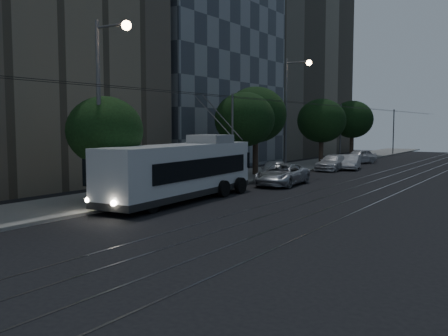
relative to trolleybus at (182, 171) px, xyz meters
name	(u,v)px	position (x,y,z in m)	size (l,w,h in m)	color
ground	(213,218)	(4.10, -3.12, -1.58)	(120.00, 120.00, 0.00)	black
sidewalk	(273,171)	(-3.40, 16.88, -1.51)	(5.00, 90.00, 0.15)	gray
tram_rails	(394,179)	(6.60, 16.88, -1.57)	(4.52, 90.00, 0.02)	gray
overhead_wires	(301,131)	(-0.87, 16.88, 1.89)	(2.23, 90.00, 6.00)	black
building_glass_mid	(180,29)	(-14.90, 18.88, 11.84)	(14.40, 18.40, 26.80)	#3E454F
building_tan_far	(274,22)	(-14.90, 38.88, 15.84)	(14.40, 22.40, 34.80)	gray
trolleybus	(182,171)	(0.00, 0.00, 0.00)	(3.16, 11.55, 5.63)	silver
pickup_silver	(282,175)	(1.40, 8.92, -0.87)	(2.36, 5.11, 1.42)	silver
car_white_a	(274,170)	(-0.20, 10.88, -0.83)	(1.77, 4.39, 1.50)	silver
car_white_b	(332,163)	(0.33, 20.88, -0.90)	(1.90, 4.67, 1.36)	silver
car_white_c	(351,162)	(1.38, 22.63, -0.93)	(1.39, 3.98, 1.31)	silver
car_white_d	(359,156)	(-0.20, 29.75, -0.84)	(1.76, 4.36, 1.49)	silver
tree_1	(105,131)	(-2.40, -3.12, 2.10)	(3.80, 3.80, 5.41)	#31211B
tree_2	(245,120)	(-2.67, 10.88, 2.79)	(4.42, 4.42, 6.38)	#31211B
tree_3	(256,115)	(-2.90, 12.94, 3.16)	(4.77, 4.77, 6.91)	#31211B
tree_4	(322,121)	(-2.57, 25.38, 2.78)	(4.73, 4.73, 6.51)	#31211B
tree_5	(352,120)	(-2.60, 34.47, 2.98)	(4.66, 4.66, 6.68)	#31211B
streetlamp_near	(105,95)	(-1.30, -4.12, 3.80)	(2.17, 0.44, 8.83)	#59595C
streetlamp_far	(290,104)	(-1.30, 15.71, 4.02)	(2.26, 0.44, 9.23)	#59595C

